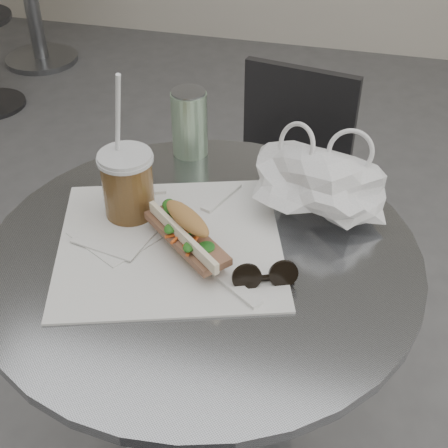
% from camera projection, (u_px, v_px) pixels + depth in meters
% --- Properties ---
extents(cafe_table, '(0.76, 0.76, 0.74)m').
position_uv_depth(cafe_table, '(205.00, 354.00, 1.25)').
color(cafe_table, slate).
rests_on(cafe_table, ground).
extents(chair_far, '(0.40, 0.43, 0.76)m').
position_uv_depth(chair_far, '(275.00, 226.00, 1.78)').
color(chair_far, '#2C2C2E').
rests_on(chair_far, ground).
extents(sandwich_paper, '(0.48, 0.47, 0.00)m').
position_uv_depth(sandwich_paper, '(170.00, 243.00, 1.09)').
color(sandwich_paper, white).
rests_on(sandwich_paper, cafe_table).
extents(banh_mi, '(0.23, 0.23, 0.08)m').
position_uv_depth(banh_mi, '(187.00, 234.00, 1.05)').
color(banh_mi, '#AB8941').
rests_on(banh_mi, sandwich_paper).
extents(iced_coffee, '(0.10, 0.10, 0.29)m').
position_uv_depth(iced_coffee, '(128.00, 185.00, 1.11)').
color(iced_coffee, brown).
rests_on(iced_coffee, cafe_table).
extents(sunglasses, '(0.11, 0.06, 0.05)m').
position_uv_depth(sunglasses, '(265.00, 277.00, 1.00)').
color(sunglasses, black).
rests_on(sunglasses, cafe_table).
extents(plastic_bag, '(0.28, 0.24, 0.12)m').
position_uv_depth(plastic_bag, '(318.00, 184.00, 1.14)').
color(plastic_bag, white).
rests_on(plastic_bag, cafe_table).
extents(napkin_stack, '(0.18, 0.18, 0.01)m').
position_uv_depth(napkin_stack, '(119.00, 233.00, 1.11)').
color(napkin_stack, white).
rests_on(napkin_stack, cafe_table).
extents(drink_can, '(0.07, 0.07, 0.14)m').
position_uv_depth(drink_can, '(189.00, 123.00, 1.29)').
color(drink_can, '#57955A').
rests_on(drink_can, cafe_table).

